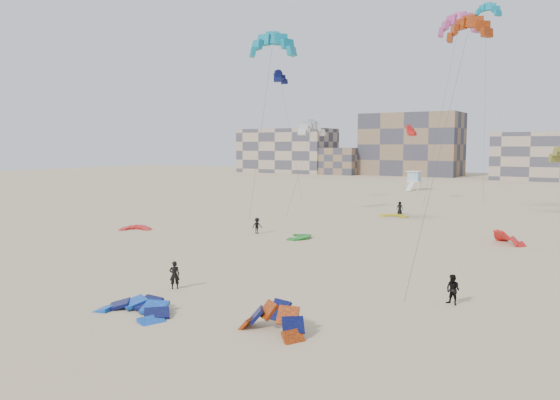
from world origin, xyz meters
The scene contains 22 objects.
ground centered at (0.00, 0.00, 0.00)m, with size 320.00×320.00×0.00m, color #C6B385.
kite_ground_blue centered at (0.55, -2.61, 0.00)m, with size 4.29×4.39×1.12m, color blue, non-canonical shape.
kite_ground_orange centered at (8.30, -1.32, 0.00)m, with size 3.39×2.67×2.19m, color #DB440D, non-canonical shape.
kite_ground_red centered at (-20.75, 17.62, 0.00)m, with size 2.98×3.13×0.67m, color red, non-canonical shape.
kite_ground_green centered at (-3.76, 22.12, 0.00)m, with size 3.03×3.20×0.52m, color #1A901E, non-canonical shape.
kite_ground_red_far centered at (13.69, 29.26, 0.00)m, with size 3.40×2.94×1.99m, color red, non-canonical shape.
kite_ground_yellow centered at (-1.59, 41.78, 0.00)m, with size 3.13×3.29×0.40m, color yellow, non-canonical shape.
kitesurfer_main centered at (-1.03, 2.16, 0.86)m, with size 0.63×0.41×1.73m, color black.
kitesurfer_b centered at (14.27, 7.73, 0.84)m, with size 0.81×0.63×1.68m, color black.
kitesurfer_c centered at (-8.55, 22.17, 0.79)m, with size 1.02×0.59×1.58m, color black.
kitesurfer_e centered at (-1.64, 44.20, 0.83)m, with size 0.81×0.53×1.65m, color black.
kite_fly_teal_a centered at (-5.39, 20.09, 17.54)m, with size 8.15×6.72×18.01m.
kite_fly_orange centered at (8.72, 32.99, 19.71)m, with size 6.71×31.90×20.07m.
kite_fly_grey centered at (-11.65, 39.17, 10.74)m, with size 5.08×12.95×11.27m.
kite_fly_pink centered at (6.19, 39.37, 21.56)m, with size 8.48×11.28×22.08m.
kite_fly_navy centered at (-20.71, 46.23, 18.46)m, with size 5.48×4.12×18.71m.
kite_fly_teal_b centered at (6.23, 53.04, 25.75)m, with size 4.22×4.22×26.03m.
kite_fly_red centered at (-5.84, 60.56, 10.90)m, with size 3.99×3.84×11.36m.
lifeguard_tower_far centered at (-12.18, 82.25, 1.86)m, with size 2.67×5.11×3.76m.
condo_west_a centered at (-70.00, 130.00, 7.00)m, with size 30.00×15.00×14.00m, color tan.
condo_west_b centered at (-30.00, 134.00, 9.00)m, with size 28.00×14.00×18.00m, color #7D644B.
condo_fill_left centered at (-50.00, 128.00, 4.00)m, with size 12.00×10.00×8.00m, color #7D644B.
Camera 1 is at (21.62, -22.15, 8.73)m, focal length 35.00 mm.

